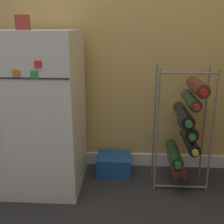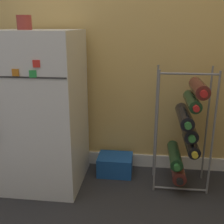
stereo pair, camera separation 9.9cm
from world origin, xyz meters
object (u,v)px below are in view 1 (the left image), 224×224
Objects in this scene: soda_box at (114,164)px; fridge_top_cup at (23,22)px; wine_rack at (185,129)px; mini_fridge at (41,112)px.

fridge_top_cup is (-0.48, -0.17, 0.92)m from soda_box.
soda_box is 1.05m from fridge_top_cup.
fridge_top_cup reaches higher than wine_rack.
mini_fridge reaches higher than soda_box.
fridge_top_cup is at bearing -175.04° from wine_rack.
mini_fridge is 1.27× the size of wine_rack.
wine_rack is at bearing -11.54° from soda_box.
mini_fridge is at bearing -162.26° from soda_box.
mini_fridge reaches higher than wine_rack.
mini_fridge is at bearing -176.77° from wine_rack.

